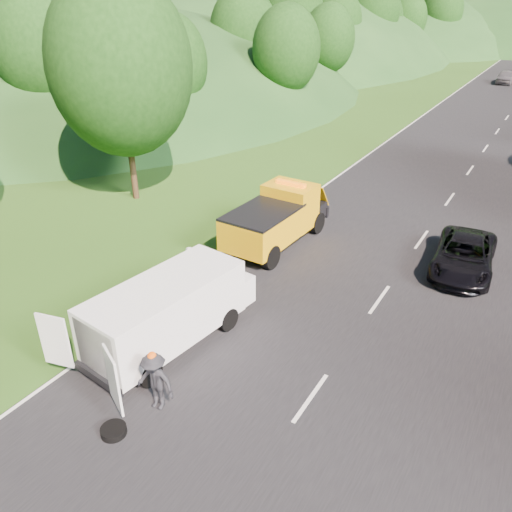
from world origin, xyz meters
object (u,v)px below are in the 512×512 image
Objects in this scene: suitcase at (159,277)px; white_van at (170,309)px; woman at (193,284)px; tow_truck at (277,217)px; passing_suv at (461,270)px; worker at (158,407)px; child at (183,316)px; spare_tire at (114,434)px.

white_van is at bearing -42.90° from suitcase.
tow_truck is at bearing -26.68° from woman.
passing_suv reaches higher than suitcase.
worker is 2.87× the size of suitcase.
child is (-0.68, 1.36, -1.32)m from white_van.
suitcase is (-4.36, 5.16, 0.31)m from worker.
spare_tire is at bearing -172.34° from woman.
passing_suv is (10.04, 7.27, -0.31)m from suitcase.
woman is (-1.08, -4.91, -1.29)m from tow_truck.
white_van is 4.03m from suitcase.
spare_tire is at bearing -108.57° from worker.
worker reaches higher than child.
worker is 2.65× the size of spare_tire.
child is at bearing -137.29° from passing_suv.
spare_tire is (1.16, -3.84, -1.32)m from white_van.
tow_truck is 6.97m from child.
woman reaches higher than spare_tire.
woman is 1.35m from suitcase.
worker is 6.76m from suitcase.
spare_tire is (-0.34, -1.34, 0.00)m from worker.
worker is 1.38m from spare_tire.
white_van is at bearing 106.84° from spare_tire.
woman is 6.63m from worker.
passing_suv is (7.81, 1.71, -1.29)m from tow_truck.
tow_truck reaches higher than worker.
child is 1.55× the size of spare_tire.
child is (-0.05, -6.85, -1.29)m from tow_truck.
worker is at bearing -119.30° from passing_suv.
spare_tire is (1.84, -5.20, 0.00)m from child.
woman is at bearing 111.94° from spare_tire.
spare_tire is 15.02m from passing_suv.
suitcase is 0.13× the size of passing_suv.
white_van is 1.38× the size of passing_suv.
passing_suv is at bearing 60.18° from child.
suitcase is 0.92× the size of spare_tire.
tow_truck reaches higher than white_van.
worker is 13.66m from passing_suv.
spare_tire is (4.02, -6.50, -0.31)m from suitcase.
tow_truck is 3.85× the size of woman.
woman is 1.53× the size of child.
child is at bearing -166.19° from woman.
woman reaches higher than suitcase.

